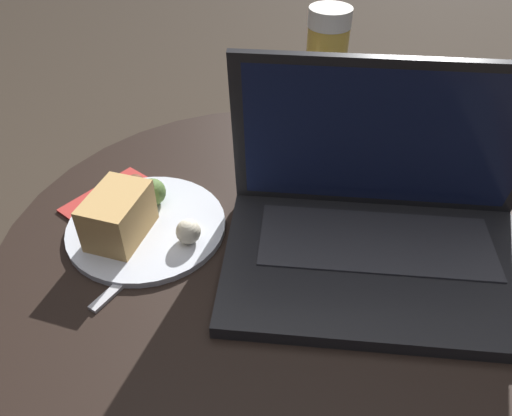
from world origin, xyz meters
name	(u,v)px	position (x,y,z in m)	size (l,w,h in m)	color
table	(271,311)	(0.00, 0.00, 0.35)	(0.72, 0.72, 0.49)	#9E9EA3
napkin	(136,217)	(-0.20, 0.00, 0.49)	(0.22, 0.19, 0.00)	#B7332D
laptop	(380,224)	(0.13, 0.02, 0.54)	(0.41, 0.31, 0.25)	#232326
beer_glass	(323,91)	(0.01, 0.21, 0.61)	(0.06, 0.06, 0.24)	gold
snack_plate	(137,219)	(-0.18, -0.03, 0.51)	(0.21, 0.21, 0.07)	silver
fork	(152,256)	(-0.14, -0.07, 0.49)	(0.06, 0.17, 0.01)	silver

